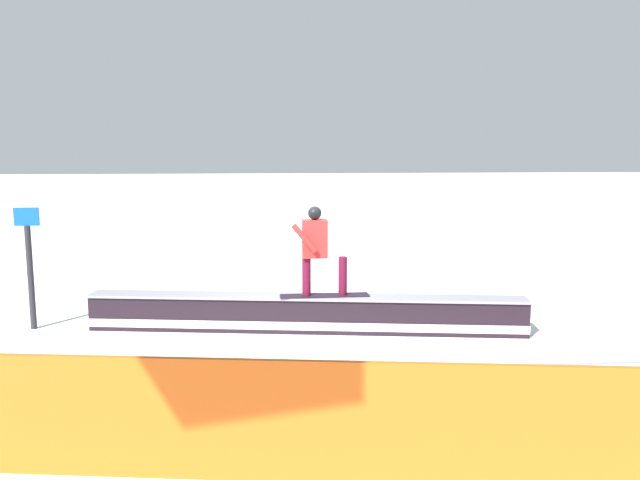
% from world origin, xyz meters
% --- Properties ---
extents(ground_plane, '(120.00, 120.00, 0.00)m').
position_xyz_m(ground_plane, '(0.00, 0.00, 0.00)').
color(ground_plane, white).
extents(grind_box, '(7.19, 1.48, 0.60)m').
position_xyz_m(grind_box, '(0.00, 0.00, 0.27)').
color(grind_box, black).
rests_on(grind_box, ground_plane).
extents(snowboarder, '(1.47, 0.43, 1.48)m').
position_xyz_m(snowboarder, '(-0.19, 0.05, 1.40)').
color(snowboarder, black).
rests_on(snowboarder, grind_box).
extents(safety_fence, '(11.48, 1.70, 1.16)m').
position_xyz_m(safety_fence, '(0.00, 4.79, 0.58)').
color(safety_fence, orange).
rests_on(safety_fence, ground_plane).
extents(trail_marker, '(0.40, 0.10, 2.05)m').
position_xyz_m(trail_marker, '(4.55, -0.52, 1.09)').
color(trail_marker, '#262628').
rests_on(trail_marker, ground_plane).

